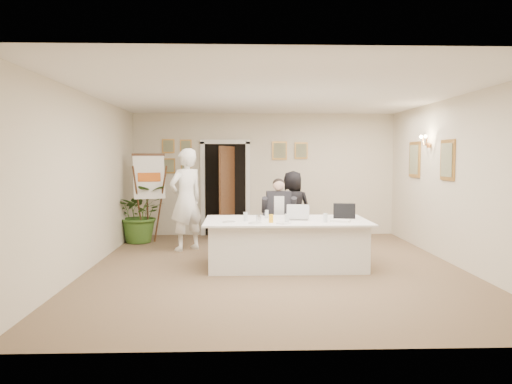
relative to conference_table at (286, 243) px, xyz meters
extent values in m
plane|color=brown|center=(-0.18, -0.06, -0.39)|extent=(7.00, 7.00, 0.00)
cube|color=white|center=(-0.18, -0.06, 2.41)|extent=(6.00, 7.00, 0.02)
cube|color=beige|center=(-0.18, 3.44, 1.01)|extent=(6.00, 0.10, 2.80)
cube|color=beige|center=(-0.18, -3.56, 1.01)|extent=(6.00, 0.10, 2.80)
cube|color=beige|center=(-3.18, -0.06, 1.01)|extent=(0.10, 7.00, 2.80)
cube|color=beige|center=(2.82, -0.06, 1.01)|extent=(0.10, 7.00, 2.80)
cube|color=black|center=(-1.08, 3.41, 0.66)|extent=(0.92, 0.06, 2.10)
cube|color=white|center=(-1.60, 3.38, 0.66)|extent=(0.10, 0.06, 2.20)
cube|color=white|center=(-0.56, 3.38, 0.66)|extent=(0.10, 0.06, 2.20)
cube|color=#331910|center=(-1.03, 2.99, 0.64)|extent=(0.33, 0.81, 2.02)
cube|color=silver|center=(0.00, 0.00, -0.02)|extent=(2.48, 1.24, 0.75)
cube|color=silver|center=(0.00, 0.00, 0.37)|extent=(2.66, 1.42, 0.03)
cube|color=white|center=(-2.66, 2.28, 0.99)|extent=(0.66, 0.37, 0.90)
imported|color=white|center=(-1.79, 1.54, 0.59)|extent=(0.85, 0.82, 1.97)
imported|color=black|center=(0.32, 1.94, 0.37)|extent=(0.78, 0.55, 1.52)
imported|color=#345A1E|center=(-2.85, 2.44, 0.22)|extent=(1.35, 1.26, 1.22)
cube|color=black|center=(0.99, 0.15, 0.51)|extent=(0.37, 0.16, 0.25)
cube|color=white|center=(0.84, -0.26, 0.40)|extent=(0.36, 0.30, 0.03)
cylinder|color=white|center=(-0.93, -0.29, 0.39)|extent=(0.22, 0.22, 0.01)
cylinder|color=white|center=(-0.52, -0.45, 0.39)|extent=(0.27, 0.27, 0.01)
cylinder|color=white|center=(-0.08, -0.46, 0.39)|extent=(0.31, 0.31, 0.01)
cylinder|color=silver|center=(-0.67, -0.12, 0.45)|extent=(0.09, 0.09, 0.14)
cylinder|color=silver|center=(-0.03, -0.37, 0.45)|extent=(0.08, 0.08, 0.14)
cylinder|color=silver|center=(0.59, -0.31, 0.45)|extent=(0.08, 0.08, 0.14)
cylinder|color=silver|center=(-0.31, 0.22, 0.45)|extent=(0.07, 0.07, 0.14)
cylinder|color=#FFB315|center=(-0.27, -0.35, 0.45)|extent=(0.07, 0.07, 0.13)
cylinder|color=silver|center=(-0.46, -0.16, 0.44)|extent=(0.09, 0.09, 0.11)
camera|label=1|loc=(-0.77, -8.08, 1.40)|focal=35.00mm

